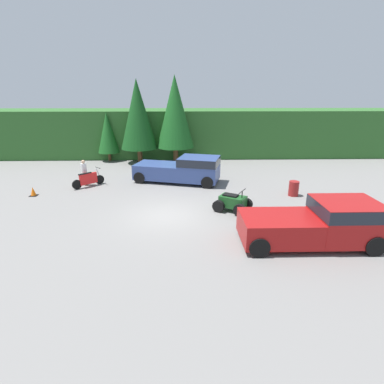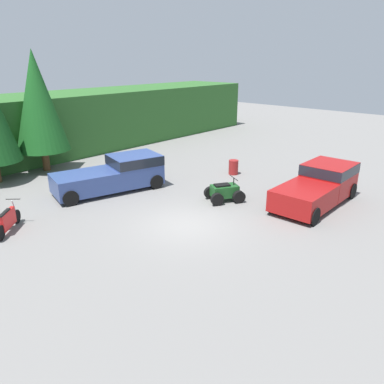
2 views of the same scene
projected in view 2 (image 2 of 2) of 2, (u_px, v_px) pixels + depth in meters
The scene contains 8 objects.
ground_plane at pixel (186, 225), 16.03m from camera, with size 80.00×80.00×0.00m, color slate.
hillside_backdrop at pixel (13, 130), 25.35m from camera, with size 44.00×6.00×4.28m.
tree_mid_right at pixel (38, 101), 22.37m from camera, with size 3.20×3.20×7.27m.
pickup_truck_red at pixel (320, 184), 18.21m from camera, with size 5.37×2.25×1.79m.
pickup_truck_second at pixel (117, 173), 20.00m from camera, with size 6.03×3.59×1.79m.
dirt_bike at pixel (8, 221), 15.30m from camera, with size 1.64×1.61×1.15m.
quad_atv at pixel (224, 192), 18.58m from camera, with size 2.14×1.94×1.17m.
steel_barrel at pixel (233, 167), 22.84m from camera, with size 0.58×0.58×0.88m.
Camera 2 is at (-10.71, -9.93, 6.77)m, focal length 35.00 mm.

